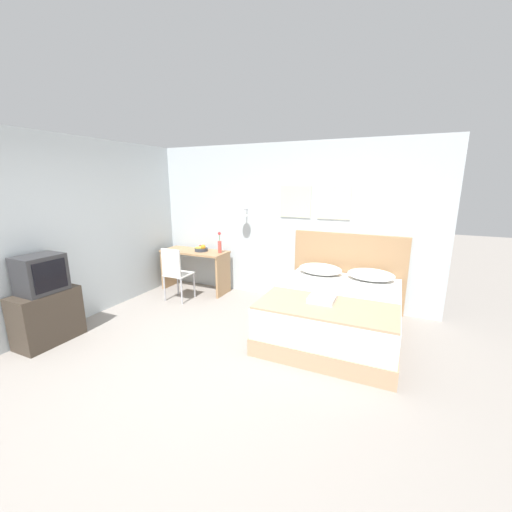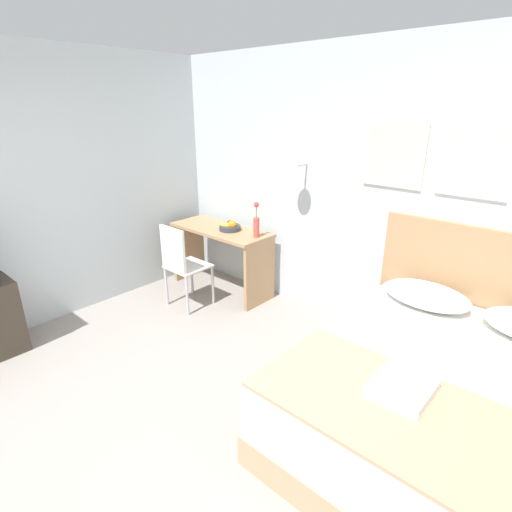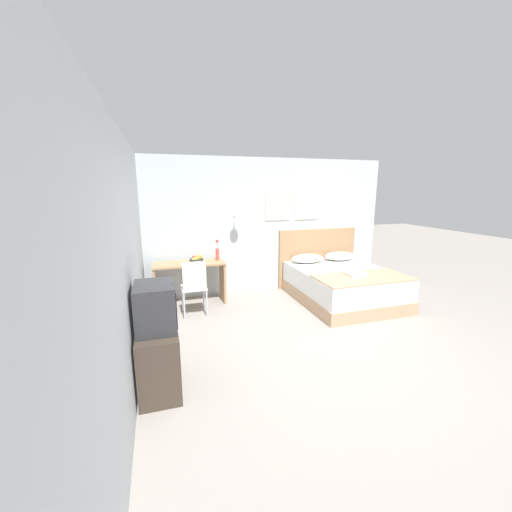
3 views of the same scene
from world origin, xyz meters
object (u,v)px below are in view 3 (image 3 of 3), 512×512
at_px(pillow_right, 340,256).
at_px(folded_towel_near_foot, 354,273).
at_px(throw_blanket, 363,278).
at_px(pillow_left, 307,258).
at_px(headboard, 317,257).
at_px(flower_vase, 217,252).
at_px(television, 155,307).
at_px(tv_stand, 159,359).
at_px(desk_chair, 194,284).
at_px(bed, 343,285).
at_px(desk, 189,275).
at_px(fruit_bowl, 197,259).

relative_size(pillow_right, folded_towel_near_foot, 2.05).
distance_m(pillow_right, folded_towel_near_foot, 1.25).
bearing_deg(throw_blanket, pillow_left, 106.04).
xyz_separation_m(headboard, flower_vase, (-2.21, -0.28, 0.30)).
relative_size(headboard, pillow_right, 2.61).
height_order(pillow_left, television, television).
bearing_deg(pillow_right, tv_stand, -146.11).
bearing_deg(television, tv_stand, 180.00).
bearing_deg(headboard, pillow_right, -37.52).
distance_m(pillow_left, folded_towel_near_foot, 1.21).
relative_size(tv_stand, television, 1.51).
bearing_deg(folded_towel_near_foot, television, -158.05).
relative_size(folded_towel_near_foot, tv_stand, 0.44).
height_order(folded_towel_near_foot, flower_vase, flower_vase).
relative_size(pillow_right, desk_chair, 0.72).
relative_size(bed, desk_chair, 2.12).
bearing_deg(flower_vase, pillow_right, -0.17).
bearing_deg(bed, tv_stand, -152.26).
xyz_separation_m(folded_towel_near_foot, desk_chair, (-2.64, 0.53, -0.10)).
height_order(throw_blanket, flower_vase, flower_vase).
bearing_deg(bed, desk, 165.53).
relative_size(headboard, flower_vase, 4.58).
xyz_separation_m(desk, flower_vase, (0.53, 0.03, 0.38)).
bearing_deg(pillow_right, flower_vase, 179.83).
relative_size(bed, headboard, 1.13).
relative_size(desk_chair, tv_stand, 1.26).
xyz_separation_m(bed, desk, (-2.73, 0.71, 0.24)).
relative_size(pillow_right, desk, 0.54).
distance_m(folded_towel_near_foot, television, 3.48).
bearing_deg(tv_stand, fruit_bowl, 74.03).
xyz_separation_m(pillow_right, throw_blanket, (-0.38, -1.31, -0.07)).
height_order(desk, desk_chair, desk_chair).
xyz_separation_m(bed, television, (-3.29, -1.73, 0.62)).
distance_m(throw_blanket, fruit_bowl, 2.91).
bearing_deg(tv_stand, pillow_right, 33.89).
bearing_deg(pillow_right, folded_towel_near_foot, -111.13).
bearing_deg(bed, folded_towel_near_foot, -99.88).
bearing_deg(bed, television, -152.24).
bearing_deg(throw_blanket, desk_chair, 166.10).
distance_m(folded_towel_near_foot, tv_stand, 3.48).
bearing_deg(flower_vase, folded_towel_near_foot, -28.90).
xyz_separation_m(pillow_left, television, (-2.91, -2.47, 0.23)).
distance_m(desk, flower_vase, 0.65).
xyz_separation_m(desk_chair, flower_vase, (0.51, 0.64, 0.37)).
bearing_deg(desk, television, -102.87).
distance_m(desk, desk_chair, 0.61).
bearing_deg(desk_chair, bed, -2.05).
xyz_separation_m(throw_blanket, desk, (-2.73, 1.28, -0.07)).
relative_size(headboard, desk, 1.40).
bearing_deg(folded_towel_near_foot, pillow_left, 104.39).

